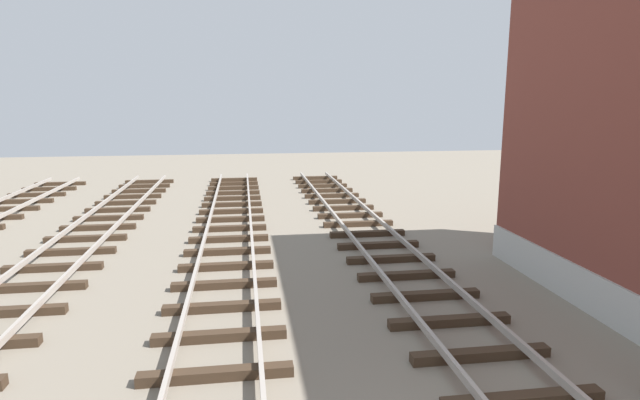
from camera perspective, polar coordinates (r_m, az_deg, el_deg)
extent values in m
cube|color=#38281C|center=(8.78, 21.27, -19.67)|extent=(2.50, 0.24, 0.18)
cube|color=#38281C|center=(9.86, 17.13, -15.85)|extent=(2.50, 0.24, 0.18)
cube|color=#38281C|center=(11.01, 13.95, -12.75)|extent=(2.50, 0.24, 0.18)
cube|color=#38281C|center=(12.21, 11.44, -10.22)|extent=(2.50, 0.24, 0.18)
cube|color=#38281C|center=(13.45, 9.42, -8.13)|extent=(2.50, 0.24, 0.18)
cube|color=#38281C|center=(14.72, 7.76, -6.40)|extent=(2.50, 0.24, 0.18)
cube|color=#38281C|center=(16.02, 6.37, -4.93)|extent=(2.50, 0.24, 0.18)
cube|color=#38281C|center=(17.32, 5.20, -3.69)|extent=(2.50, 0.24, 0.18)
cube|color=#38281C|center=(18.65, 4.19, -2.62)|extent=(2.50, 0.24, 0.18)
cube|color=#38281C|center=(19.98, 3.32, -1.69)|extent=(2.50, 0.24, 0.18)
cube|color=#38281C|center=(21.32, 2.56, -0.88)|extent=(2.50, 0.24, 0.18)
cube|color=#38281C|center=(22.67, 1.89, -0.16)|extent=(2.50, 0.24, 0.18)
cube|color=#38281C|center=(24.02, 1.30, 0.48)|extent=(2.50, 0.24, 0.18)
cube|color=#38281C|center=(25.38, 0.77, 1.04)|extent=(2.50, 0.24, 0.18)
cube|color=#38281C|center=(26.74, 0.29, 1.55)|extent=(2.50, 0.24, 0.18)
cube|color=#38281C|center=(28.11, -0.14, 2.02)|extent=(2.50, 0.24, 0.18)
cube|color=#38281C|center=(29.48, -0.53, 2.43)|extent=(2.50, 0.24, 0.18)
cube|color=#38281C|center=(9.03, -11.27, -18.18)|extent=(2.50, 0.24, 0.18)
cube|color=#38281C|center=(10.27, -10.90, -14.39)|extent=(2.50, 0.24, 0.18)
cube|color=#38281C|center=(11.55, -10.61, -11.44)|extent=(2.50, 0.24, 0.18)
cube|color=#38281C|center=(12.86, -10.39, -9.07)|extent=(2.50, 0.24, 0.18)
cube|color=#38281C|center=(14.18, -10.21, -7.15)|extent=(2.50, 0.24, 0.18)
cube|color=#38281C|center=(15.52, -10.06, -5.56)|extent=(2.50, 0.24, 0.18)
cube|color=#38281C|center=(16.87, -9.94, -4.21)|extent=(2.50, 0.24, 0.18)
cube|color=#38281C|center=(18.22, -9.83, -3.07)|extent=(2.50, 0.24, 0.18)
cube|color=#38281C|center=(19.58, -9.74, -2.09)|extent=(2.50, 0.24, 0.18)
cube|color=#38281C|center=(20.95, -9.66, -1.23)|extent=(2.50, 0.24, 0.18)
cube|color=#38281C|center=(22.32, -9.60, -0.48)|extent=(2.50, 0.24, 0.18)
cube|color=#38281C|center=(23.69, -9.53, 0.18)|extent=(2.50, 0.24, 0.18)
cube|color=#38281C|center=(25.07, -9.48, 0.77)|extent=(2.50, 0.24, 0.18)
cube|color=#38281C|center=(26.45, -9.43, 1.30)|extent=(2.50, 0.24, 0.18)
cube|color=#38281C|center=(27.83, -9.39, 1.78)|extent=(2.50, 0.24, 0.18)
cube|color=#38281C|center=(29.22, -9.35, 2.21)|extent=(2.50, 0.24, 0.18)
cube|color=#38281C|center=(12.94, -31.31, -10.42)|extent=(2.50, 0.24, 0.18)
cube|color=#38281C|center=(14.23, -29.02, -8.34)|extent=(2.50, 0.24, 0.18)
cube|color=#38281C|center=(15.55, -27.14, -6.59)|extent=(2.50, 0.24, 0.18)
cube|color=#38281C|center=(16.90, -25.56, -5.12)|extent=(2.50, 0.24, 0.18)
cube|color=#38281C|center=(18.27, -24.22, -3.86)|extent=(2.50, 0.24, 0.18)
cube|color=#38281C|center=(19.65, -23.08, -2.78)|extent=(2.50, 0.24, 0.18)
cube|color=#38281C|center=(21.05, -22.08, -1.83)|extent=(2.50, 0.24, 0.18)
cube|color=#38281C|center=(22.46, -21.22, -1.01)|extent=(2.50, 0.24, 0.18)
cube|color=#38281C|center=(23.88, -20.45, -0.28)|extent=(2.50, 0.24, 0.18)
cube|color=#38281C|center=(25.30, -19.77, 0.36)|extent=(2.50, 0.24, 0.18)
cube|color=#38281C|center=(26.73, -19.17, 0.94)|extent=(2.50, 0.24, 0.18)
cube|color=#38281C|center=(28.16, -18.62, 1.46)|extent=(2.50, 0.24, 0.18)
cube|color=#38281C|center=(29.60, -18.13, 1.92)|extent=(2.50, 0.24, 0.18)
cube|color=#38281C|center=(24.65, -31.07, -0.84)|extent=(2.50, 0.24, 0.18)
cube|color=#38281C|center=(26.13, -29.73, -0.12)|extent=(2.50, 0.24, 0.18)
cube|color=#38281C|center=(27.62, -28.54, 0.51)|extent=(2.50, 0.24, 0.18)
cube|color=#38281C|center=(29.12, -27.47, 1.08)|extent=(2.50, 0.24, 0.18)
cube|color=#38281C|center=(30.63, -26.50, 1.60)|extent=(2.50, 0.24, 0.18)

